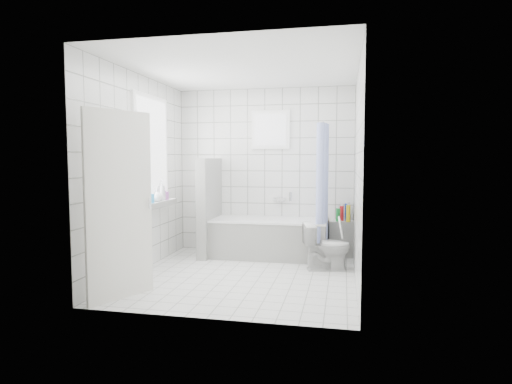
# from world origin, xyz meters

# --- Properties ---
(ground) EXTENTS (3.00, 3.00, 0.00)m
(ground) POSITION_xyz_m (0.00, 0.00, 0.00)
(ground) COLOR white
(ground) RESTS_ON ground
(ceiling) EXTENTS (3.00, 3.00, 0.00)m
(ceiling) POSITION_xyz_m (0.00, 0.00, 2.60)
(ceiling) COLOR white
(ceiling) RESTS_ON ground
(wall_back) EXTENTS (2.80, 0.02, 2.60)m
(wall_back) POSITION_xyz_m (0.00, 1.50, 1.30)
(wall_back) COLOR white
(wall_back) RESTS_ON ground
(wall_front) EXTENTS (2.80, 0.02, 2.60)m
(wall_front) POSITION_xyz_m (0.00, -1.50, 1.30)
(wall_front) COLOR white
(wall_front) RESTS_ON ground
(wall_left) EXTENTS (0.02, 3.00, 2.60)m
(wall_left) POSITION_xyz_m (-1.40, 0.00, 1.30)
(wall_left) COLOR white
(wall_left) RESTS_ON ground
(wall_right) EXTENTS (0.02, 3.00, 2.60)m
(wall_right) POSITION_xyz_m (1.40, 0.00, 1.30)
(wall_right) COLOR white
(wall_right) RESTS_ON ground
(window_left) EXTENTS (0.01, 0.90, 1.40)m
(window_left) POSITION_xyz_m (-1.35, 0.30, 1.60)
(window_left) COLOR white
(window_left) RESTS_ON wall_left
(window_back) EXTENTS (0.50, 0.01, 0.50)m
(window_back) POSITION_xyz_m (0.10, 1.46, 1.95)
(window_back) COLOR white
(window_back) RESTS_ON wall_back
(window_sill) EXTENTS (0.18, 1.02, 0.08)m
(window_sill) POSITION_xyz_m (-1.31, 0.30, 0.86)
(window_sill) COLOR white
(window_sill) RESTS_ON wall_left
(door) EXTENTS (0.39, 0.74, 2.00)m
(door) POSITION_xyz_m (-1.07, -1.12, 1.00)
(door) COLOR silver
(door) RESTS_ON ground
(bathtub) EXTENTS (1.73, 0.77, 0.58)m
(bathtub) POSITION_xyz_m (0.14, 1.12, 0.29)
(bathtub) COLOR white
(bathtub) RESTS_ON ground
(partition_wall) EXTENTS (0.15, 0.85, 1.50)m
(partition_wall) POSITION_xyz_m (-0.79, 1.07, 0.75)
(partition_wall) COLOR white
(partition_wall) RESTS_ON ground
(tiled_ledge) EXTENTS (0.40, 0.24, 0.55)m
(tiled_ledge) POSITION_xyz_m (1.24, 1.38, 0.28)
(tiled_ledge) COLOR white
(tiled_ledge) RESTS_ON ground
(toilet) EXTENTS (0.69, 0.50, 0.64)m
(toilet) POSITION_xyz_m (1.03, 0.53, 0.32)
(toilet) COLOR silver
(toilet) RESTS_ON ground
(curtain_rod) EXTENTS (0.02, 0.80, 0.02)m
(curtain_rod) POSITION_xyz_m (0.95, 1.10, 2.00)
(curtain_rod) COLOR silver
(curtain_rod) RESTS_ON wall_back
(shower_curtain) EXTENTS (0.14, 0.48, 1.78)m
(shower_curtain) POSITION_xyz_m (0.95, 0.97, 1.10)
(shower_curtain) COLOR #4659CF
(shower_curtain) RESTS_ON curtain_rod
(tub_faucet) EXTENTS (0.18, 0.06, 0.06)m
(tub_faucet) POSITION_xyz_m (0.24, 1.46, 0.85)
(tub_faucet) COLOR silver
(tub_faucet) RESTS_ON wall_back
(sill_bottles) EXTENTS (0.20, 0.59, 0.30)m
(sill_bottles) POSITION_xyz_m (-1.30, 0.35, 1.01)
(sill_bottles) COLOR silver
(sill_bottles) RESTS_ON window_sill
(ledge_bottles) EXTENTS (0.21, 0.20, 0.26)m
(ledge_bottles) POSITION_xyz_m (1.25, 1.35, 0.67)
(ledge_bottles) COLOR blue
(ledge_bottles) RESTS_ON tiled_ledge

